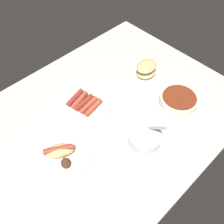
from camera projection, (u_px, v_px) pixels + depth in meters
The scene contains 6 objects.
ground_plane at pixel (105, 118), 114.76cm from camera, with size 120.00×90.00×3.00cm, color beige.
plate_sausages at pixel (84, 104), 116.46cm from camera, with size 23.88×23.88×3.36cm.
bowl_chili at pixel (179, 100), 115.89cm from camera, with size 16.95×16.95×4.67cm.
bowl_coleslaw at pixel (145, 138), 103.22cm from camera, with size 13.47×14.11×14.52cm.
bread_stack at pixel (146, 69), 127.21cm from camera, with size 12.77×10.81×7.20cm.
plate_hotdog_assembled at pixel (60, 153), 100.14cm from camera, with size 25.19×25.19×5.61cm.
Camera 1 is at (-45.83, -52.06, 90.02)cm, focal length 41.49 mm.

